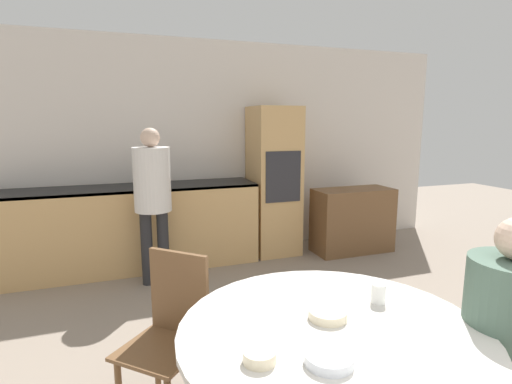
{
  "coord_description": "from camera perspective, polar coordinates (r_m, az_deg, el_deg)",
  "views": [
    {
      "loc": [
        -1.08,
        0.01,
        1.64
      ],
      "look_at": [
        -0.07,
        2.82,
        1.11
      ],
      "focal_mm": 28.0,
      "sensor_mm": 36.0,
      "label": 1
    }
  ],
  "objects": [
    {
      "name": "bowl_far",
      "position": [
        1.6,
        0.52,
        -22.44
      ],
      "size": [
        0.13,
        0.13,
        0.04
      ],
      "color": "beige",
      "rests_on": "dining_table"
    },
    {
      "name": "bowl_centre",
      "position": [
        1.61,
        10.4,
        -22.37
      ],
      "size": [
        0.18,
        0.18,
        0.04
      ],
      "color": "silver",
      "rests_on": "dining_table"
    },
    {
      "name": "kitchen_counter",
      "position": [
        4.67,
        -18.22,
        -4.82
      ],
      "size": [
        2.94,
        0.6,
        0.93
      ],
      "color": "tan",
      "rests_on": "ground_plane"
    },
    {
      "name": "oven_unit",
      "position": [
        4.96,
        2.55,
        1.58
      ],
      "size": [
        0.55,
        0.59,
        1.82
      ],
      "color": "tan",
      "rests_on": "ground_plane"
    },
    {
      "name": "chair_far_left",
      "position": [
        2.4,
        -12.1,
        -18.28
      ],
      "size": [
        0.57,
        0.57,
        0.92
      ],
      "rotation": [
        0.0,
        0.0,
        5.51
      ],
      "color": "brown",
      "rests_on": "ground_plane"
    },
    {
      "name": "dining_table",
      "position": [
        1.97,
        10.6,
        -24.46
      ],
      "size": [
        1.34,
        1.34,
        0.76
      ],
      "color": "brown",
      "rests_on": "ground_plane"
    },
    {
      "name": "bowl_near",
      "position": [
        1.91,
        10.21,
        -16.83
      ],
      "size": [
        0.17,
        0.17,
        0.04
      ],
      "color": "beige",
      "rests_on": "dining_table"
    },
    {
      "name": "sideboard",
      "position": [
        5.21,
        13.62,
        -3.95
      ],
      "size": [
        1.0,
        0.45,
        0.81
      ],
      "color": "brown",
      "rests_on": "ground_plane"
    },
    {
      "name": "person_standing",
      "position": [
        4.07,
        -14.56,
        0.3
      ],
      "size": [
        0.36,
        0.36,
        1.58
      ],
      "color": "#262628",
      "rests_on": "ground_plane"
    },
    {
      "name": "cup",
      "position": [
        2.1,
        17.08,
        -13.67
      ],
      "size": [
        0.07,
        0.07,
        0.1
      ],
      "color": "white",
      "rests_on": "dining_table"
    },
    {
      "name": "wall_back",
      "position": [
        5.0,
        -7.35,
        6.09
      ],
      "size": [
        6.63,
        0.05,
        2.6
      ],
      "color": "silver",
      "rests_on": "ground_plane"
    }
  ]
}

